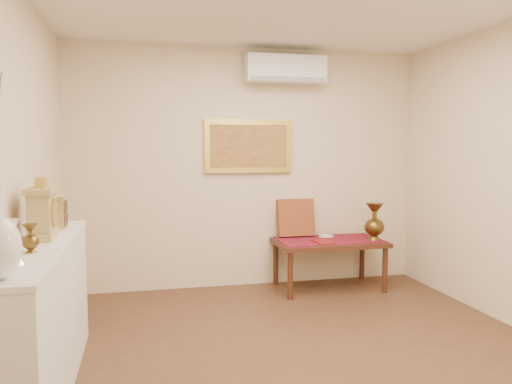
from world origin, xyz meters
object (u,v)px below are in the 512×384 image
object	(u,v)px
low_table	(329,246)
mantel_clock	(43,212)
display_ledge	(41,320)
brass_urn_tall	(374,218)
wooden_chest	(55,212)

from	to	relation	value
low_table	mantel_clock	bearing A→B (deg)	-148.04
display_ledge	brass_urn_tall	bearing A→B (deg)	29.12
wooden_chest	mantel_clock	bearing A→B (deg)	-90.69
display_ledge	wooden_chest	distance (m)	0.90
wooden_chest	low_table	size ratio (longest dim) A/B	0.20
low_table	display_ledge	bearing A→B (deg)	-144.90
brass_urn_tall	display_ledge	xyz separation A→B (m)	(-3.16, -1.76, -0.32)
brass_urn_tall	display_ledge	size ratio (longest dim) A/B	0.25
mantel_clock	low_table	bearing A→B (deg)	31.96
display_ledge	wooden_chest	xyz separation A→B (m)	(0.00, 0.66, 0.61)
display_ledge	mantel_clock	bearing A→B (deg)	91.22
brass_urn_tall	low_table	bearing A→B (deg)	166.37
display_ledge	mantel_clock	world-z (taller)	mantel_clock
wooden_chest	low_table	bearing A→B (deg)	24.45
brass_urn_tall	wooden_chest	xyz separation A→B (m)	(-3.16, -1.10, 0.30)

